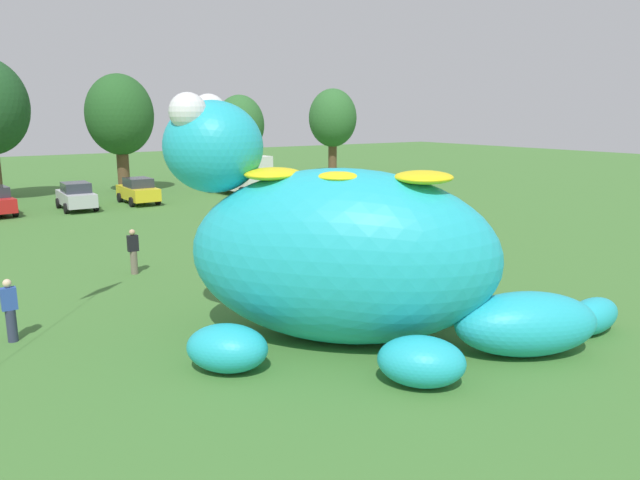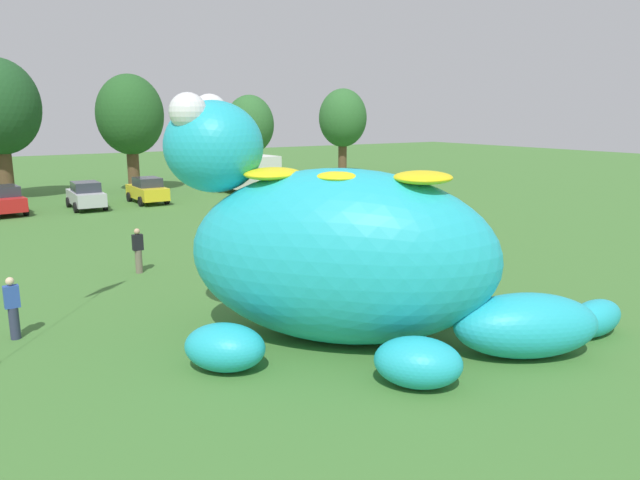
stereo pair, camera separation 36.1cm
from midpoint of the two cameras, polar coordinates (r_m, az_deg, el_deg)
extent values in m
plane|color=#427533|center=(16.43, -0.57, -9.22)|extent=(160.00, 160.00, 0.00)
ellipsoid|color=#23B2C6|center=(15.62, 1.40, -1.54)|extent=(8.54, 8.71, 4.57)
ellipsoid|color=#23B2C6|center=(16.23, -10.75, 8.68)|extent=(3.58, 3.59, 2.41)
sphere|color=white|center=(15.75, -13.08, 11.79)|extent=(0.97, 0.97, 0.97)
sphere|color=white|center=(16.96, -11.12, 11.87)|extent=(0.97, 0.97, 0.97)
ellipsoid|color=yellow|center=(15.72, -5.16, 6.28)|extent=(2.34, 2.32, 0.30)
ellipsoid|color=yellow|center=(15.27, 1.44, 6.16)|extent=(2.34, 2.32, 0.30)
ellipsoid|color=yellow|center=(15.01, 9.12, 5.91)|extent=(2.34, 2.32, 0.30)
ellipsoid|color=#23B2C6|center=(14.43, -9.52, -10.08)|extent=(2.36, 2.38, 1.12)
ellipsoid|color=#23B2C6|center=(18.97, -3.80, -4.52)|extent=(2.36, 2.38, 1.12)
ellipsoid|color=#23B2C6|center=(13.69, 8.83, -11.32)|extent=(2.36, 2.38, 1.12)
ellipsoid|color=#23B2C6|center=(18.08, 9.83, -5.51)|extent=(2.36, 2.38, 1.12)
ellipsoid|color=#23B2C6|center=(15.87, 18.34, -7.55)|extent=(4.09, 3.28, 1.60)
ellipsoid|color=#23B2C6|center=(18.10, 23.93, -6.62)|extent=(2.17, 1.15, 0.98)
cylinder|color=black|center=(41.73, -27.98, 2.86)|extent=(0.30, 0.66, 0.64)
cylinder|color=black|center=(39.26, -27.19, 2.44)|extent=(0.30, 0.66, 0.64)
cube|color=#B7BABF|center=(40.45, -22.37, 3.68)|extent=(1.79, 4.14, 0.80)
cube|color=#2D333D|center=(40.22, -22.41, 4.65)|extent=(1.54, 2.00, 0.60)
cylinder|color=black|center=(41.60, -23.81, 3.21)|extent=(0.25, 0.65, 0.64)
cylinder|color=black|center=(41.90, -21.52, 3.46)|extent=(0.25, 0.65, 0.64)
cylinder|color=black|center=(39.12, -23.18, 2.77)|extent=(0.25, 0.65, 0.64)
cylinder|color=black|center=(39.43, -20.76, 3.03)|extent=(0.25, 0.65, 0.64)
cube|color=yellow|center=(41.85, -17.12, 4.31)|extent=(1.75, 4.12, 0.80)
cube|color=#2D333D|center=(41.62, -17.11, 5.24)|extent=(1.52, 1.98, 0.60)
cylinder|color=black|center=(42.86, -18.70, 3.83)|extent=(0.25, 0.64, 0.64)
cylinder|color=black|center=(43.36, -16.54, 4.06)|extent=(0.25, 0.64, 0.64)
cylinder|color=black|center=(40.44, -17.67, 3.45)|extent=(0.25, 0.64, 0.64)
cylinder|color=black|center=(40.97, -15.40, 3.69)|extent=(0.25, 0.64, 0.64)
cube|color=silver|center=(46.74, -9.61, 6.26)|extent=(2.15, 1.96, 1.90)
cube|color=silver|center=(43.96, -7.54, 6.37)|extent=(2.49, 4.76, 2.50)
cylinder|color=black|center=(46.36, -10.64, 5.00)|extent=(0.36, 0.92, 0.90)
cylinder|color=black|center=(47.34, -8.51, 5.21)|extent=(0.36, 0.92, 0.90)
cylinder|color=black|center=(42.20, -7.55, 4.42)|extent=(0.36, 0.92, 0.90)
cylinder|color=black|center=(43.32, -5.18, 4.67)|extent=(0.36, 0.92, 0.90)
cylinder|color=brown|center=(47.91, -18.35, 6.13)|extent=(0.88, 0.88, 3.08)
ellipsoid|color=#235623|center=(47.71, -18.70, 11.21)|extent=(4.93, 4.93, 5.92)
cylinder|color=brown|center=(53.24, -7.70, 6.91)|extent=(0.75, 0.75, 2.62)
ellipsoid|color=#2D662D|center=(53.05, -7.81, 10.80)|extent=(4.19, 4.19, 5.03)
cylinder|color=brown|center=(59.37, 1.02, 7.66)|extent=(0.83, 0.83, 2.89)
ellipsoid|color=#2D662D|center=(59.20, 1.03, 11.52)|extent=(4.63, 4.63, 5.55)
cylinder|color=#2D334C|center=(18.04, -27.73, -7.20)|extent=(0.26, 0.26, 0.88)
cube|color=#2D4CA5|center=(17.83, -27.96, -4.94)|extent=(0.38, 0.22, 0.60)
sphere|color=beige|center=(17.72, -28.10, -3.64)|extent=(0.22, 0.22, 0.22)
cylinder|color=#726656|center=(23.62, -17.65, -2.05)|extent=(0.26, 0.26, 0.88)
cube|color=black|center=(23.46, -17.77, -0.30)|extent=(0.38, 0.22, 0.60)
sphere|color=tan|center=(23.38, -17.83, 0.71)|extent=(0.22, 0.22, 0.22)
camera|label=1|loc=(0.18, -90.63, -0.13)|focal=33.71mm
camera|label=2|loc=(0.18, 89.37, 0.13)|focal=33.71mm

